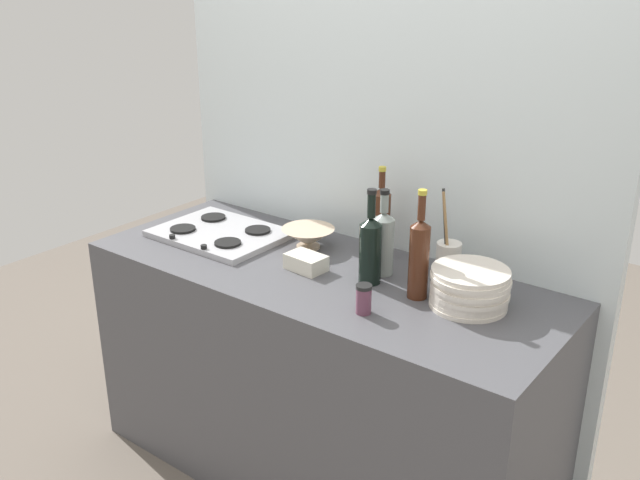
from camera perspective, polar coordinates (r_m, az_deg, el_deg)
The scene contains 13 objects.
ground_plane at distance 3.09m, azimuth 0.00°, elevation -17.89°, with size 6.00×6.00×0.00m, color #6B6056.
counter_block at distance 2.82m, azimuth 0.00°, elevation -10.82°, with size 1.80×0.70×0.90m, color #4C4C51.
backsplash_panel at distance 2.82m, azimuth 4.69°, elevation 4.13°, with size 1.90×0.06×2.24m, color silver.
stovetop_hob at distance 2.95m, azimuth -7.95°, elevation 0.55°, with size 0.51×0.39×0.04m.
plate_stack at distance 2.38m, azimuth 11.84°, elevation -3.77°, with size 0.26×0.26×0.13m.
wine_bottle_leftmost at distance 2.47m, azimuth 4.03°, elevation -0.63°, with size 0.08×0.08×0.34m.
wine_bottle_mid_left at distance 2.68m, azimuth 4.86°, elevation 1.46°, with size 0.07×0.07×0.36m.
wine_bottle_mid_right at distance 2.38m, azimuth 7.90°, elevation -1.30°, with size 0.07×0.07×0.38m.
wine_bottle_rightmost at distance 2.55m, azimuth 5.05°, elevation -0.09°, with size 0.08×0.08×0.32m.
mixing_bowl at distance 2.80m, azimuth -0.95°, elevation 0.23°, with size 0.21×0.21×0.08m.
butter_dish at distance 2.61m, azimuth -1.12°, elevation -1.79°, with size 0.14×0.10×0.06m, color silver.
utensil_crock at distance 2.58m, azimuth 10.17°, elevation -1.43°, with size 0.09×0.09×0.32m.
condiment_jar_front at distance 2.29m, azimuth 3.50°, elevation -4.71°, with size 0.05×0.05×0.10m.
Camera 1 is at (1.45, -1.90, 1.96)m, focal length 40.18 mm.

